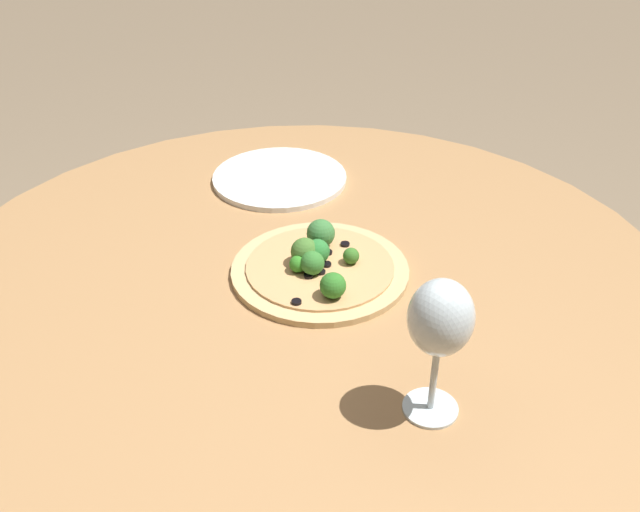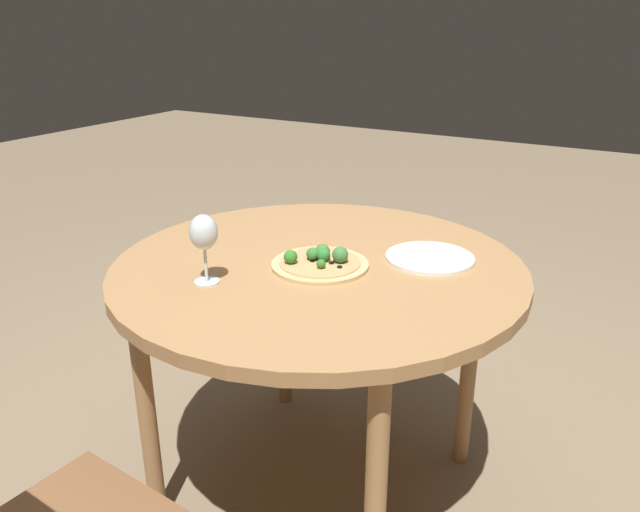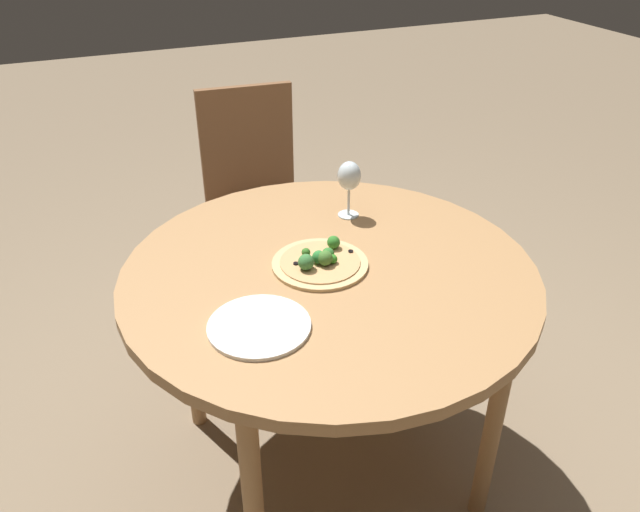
# 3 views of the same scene
# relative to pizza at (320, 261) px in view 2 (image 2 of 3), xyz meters

# --- Properties ---
(ground_plane) EXTENTS (12.00, 12.00, 0.00)m
(ground_plane) POSITION_rel_pizza_xyz_m (-0.02, -0.02, -0.78)
(ground_plane) COLOR #847056
(dining_table) EXTENTS (1.13, 1.13, 0.77)m
(dining_table) POSITION_rel_pizza_xyz_m (-0.02, -0.02, -0.09)
(dining_table) COLOR #A87A4C
(dining_table) RESTS_ON ground_plane
(pizza) EXTENTS (0.26, 0.26, 0.06)m
(pizza) POSITION_rel_pizza_xyz_m (0.00, 0.00, 0.00)
(pizza) COLOR tan
(pizza) RESTS_ON dining_table
(wine_glass) EXTENTS (0.07, 0.07, 0.18)m
(wine_glass) POSITION_rel_pizza_xyz_m (0.24, -0.20, 0.11)
(wine_glass) COLOR silver
(wine_glass) RESTS_ON dining_table
(plate_near) EXTENTS (0.24, 0.24, 0.01)m
(plate_near) POSITION_rel_pizza_xyz_m (-0.19, 0.24, -0.01)
(plate_near) COLOR white
(plate_near) RESTS_ON dining_table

